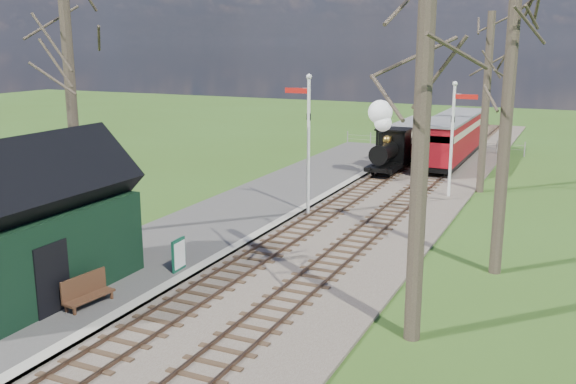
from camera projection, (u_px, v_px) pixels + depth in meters
name	position (u px, v px, depth m)	size (l,w,h in m)	color
distant_hills	(488.00, 253.00, 74.05)	(114.40, 48.00, 22.02)	#385B23
ballast_bed	(390.00, 191.00, 32.95)	(8.00, 60.00, 0.10)	brown
track_near	(365.00, 188.00, 33.47)	(1.60, 60.00, 0.15)	brown
track_far	(415.00, 193.00, 32.40)	(1.60, 60.00, 0.15)	brown
platform	(231.00, 217.00, 27.83)	(5.00, 44.00, 0.20)	#474442
coping_strip	(278.00, 223.00, 26.89)	(0.40, 44.00, 0.21)	#B2AD9E
station_shed	(36.00, 226.00, 18.82)	(3.25, 6.30, 4.78)	black
semaphore_near	(307.00, 135.00, 27.68)	(1.22, 0.24, 6.22)	silver
semaphore_far	(454.00, 131.00, 30.93)	(1.22, 0.24, 5.72)	silver
bare_trees	(296.00, 114.00, 21.24)	(15.51, 22.39, 12.00)	#382D23
fence_line	(431.00, 143.00, 45.61)	(12.60, 0.08, 1.00)	slate
locomotive	(388.00, 142.00, 36.52)	(1.71, 3.98, 4.26)	black
coach	(414.00, 137.00, 41.99)	(1.99, 6.82, 2.09)	black
red_carriage_a	(443.00, 144.00, 37.93)	(2.31, 5.73, 2.44)	black
red_carriage_b	(460.00, 132.00, 42.79)	(2.31, 5.73, 2.44)	black
sign_board	(179.00, 255.00, 21.00)	(0.13, 0.73, 1.07)	#0F4932
bench	(86.00, 291.00, 18.25)	(0.66, 1.61, 0.89)	#492B1A
person	(72.00, 271.00, 18.82)	(0.56, 0.37, 1.53)	black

